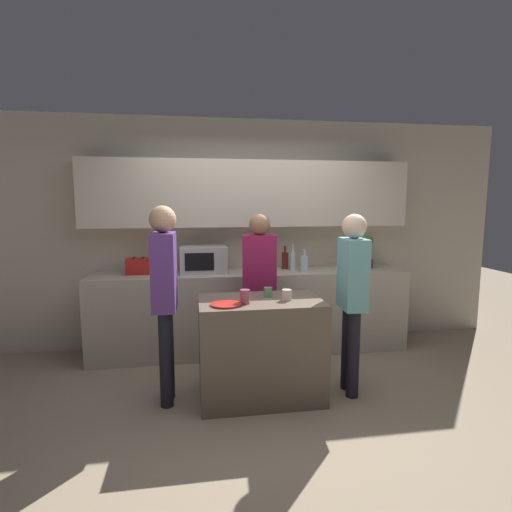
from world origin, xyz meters
TOP-DOWN VIEW (x-y plane):
  - ground_plane at (0.00, 0.00)m, footprint 14.00×14.00m
  - back_wall at (0.00, 1.66)m, footprint 6.40×0.40m
  - back_counter at (0.00, 1.39)m, footprint 3.60×0.62m
  - kitchen_island at (-0.08, 0.26)m, footprint 1.07×0.65m
  - microwave at (-0.54, 1.41)m, footprint 0.52×0.39m
  - toaster at (-1.25, 1.42)m, footprint 0.26×0.16m
  - potted_plant at (1.42, 1.42)m, footprint 0.14×0.14m
  - bottle_0 at (0.42, 1.50)m, footprint 0.08×0.08m
  - bottle_1 at (0.49, 1.40)m, footprint 0.06×0.06m
  - bottle_2 at (0.60, 1.30)m, footprint 0.09×0.09m
  - plate_on_island at (-0.40, 0.12)m, footprint 0.26×0.26m
  - cup_0 at (0.00, 0.36)m, footprint 0.08×0.08m
  - cup_1 at (0.14, 0.21)m, footprint 0.08×0.08m
  - cup_2 at (-0.24, 0.14)m, footprint 0.08×0.08m
  - person_left at (0.01, 0.85)m, footprint 0.36×0.24m
  - person_center at (-0.90, 0.29)m, footprint 0.22×0.35m
  - person_right at (0.73, 0.20)m, footprint 0.21×0.35m

SIDE VIEW (x-z plane):
  - ground_plane at x=0.00m, z-range 0.00..0.00m
  - kitchen_island at x=-0.08m, z-range 0.00..0.89m
  - back_counter at x=0.00m, z-range 0.00..0.94m
  - plate_on_island at x=-0.40m, z-range 0.89..0.90m
  - cup_0 at x=0.00m, z-range 0.89..0.97m
  - cup_1 at x=0.14m, z-range 0.89..0.98m
  - cup_2 at x=-0.24m, z-range 0.89..1.01m
  - person_left at x=0.01m, z-range 0.15..1.77m
  - person_right at x=0.73m, z-range 0.15..1.78m
  - person_center at x=-0.90m, z-range 0.17..1.87m
  - toaster at x=-1.25m, z-range 0.94..1.12m
  - bottle_2 at x=0.60m, z-range 0.91..1.16m
  - bottle_0 at x=0.42m, z-range 0.91..1.18m
  - bottle_1 at x=0.49m, z-range 0.90..1.21m
  - microwave at x=-0.54m, z-range 0.94..1.24m
  - potted_plant at x=1.42m, z-range 0.94..1.33m
  - back_wall at x=0.00m, z-range 0.19..2.89m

